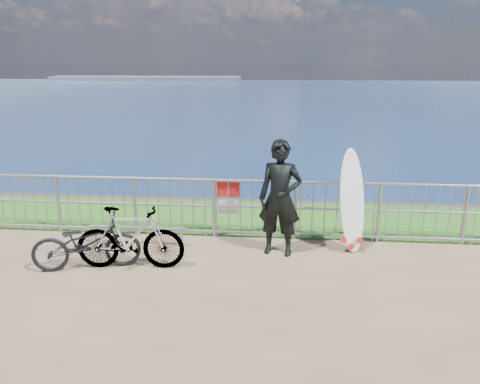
# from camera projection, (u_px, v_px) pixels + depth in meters

# --- Properties ---
(grass_strip) EXTENTS (120.00, 120.00, 0.00)m
(grass_strip) POSITION_uv_depth(u_px,v_px,m) (245.00, 217.00, 9.82)
(grass_strip) COLOR #25601A
(grass_strip) RESTS_ON ground
(seascape) EXTENTS (260.00, 260.00, 5.00)m
(seascape) POSITION_uv_depth(u_px,v_px,m) (147.00, 80.00, 153.24)
(seascape) COLOR brown
(seascape) RESTS_ON ground
(railing) EXTENTS (10.06, 0.10, 1.13)m
(railing) POSITION_uv_depth(u_px,v_px,m) (242.00, 208.00, 8.61)
(railing) COLOR gray
(railing) RESTS_ON ground
(surfer) EXTENTS (0.79, 0.58, 1.97)m
(surfer) POSITION_uv_depth(u_px,v_px,m) (280.00, 198.00, 7.80)
(surfer) COLOR black
(surfer) RESTS_ON ground
(surfboard) EXTENTS (0.59, 0.56, 1.79)m
(surfboard) POSITION_uv_depth(u_px,v_px,m) (352.00, 205.00, 7.99)
(surfboard) COLOR white
(surfboard) RESTS_ON ground
(bicycle_near) EXTENTS (1.77, 1.03, 0.88)m
(bicycle_near) POSITION_uv_depth(u_px,v_px,m) (86.00, 243.00, 7.36)
(bicycle_near) COLOR black
(bicycle_near) RESTS_ON ground
(bicycle_far) EXTENTS (1.74, 0.60, 1.03)m
(bicycle_far) POSITION_uv_depth(u_px,v_px,m) (130.00, 238.00, 7.36)
(bicycle_far) COLOR black
(bicycle_far) RESTS_ON ground
(bike_rack) EXTENTS (1.76, 0.05, 0.37)m
(bike_rack) POSITION_uv_depth(u_px,v_px,m) (138.00, 230.00, 8.31)
(bike_rack) COLOR gray
(bike_rack) RESTS_ON ground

